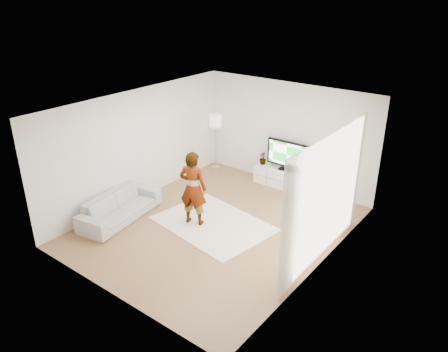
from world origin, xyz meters
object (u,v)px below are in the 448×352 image
Objects in this scene: floor_lamp at (216,123)px; television at (287,155)px; rug at (213,224)px; media_console at (285,179)px; sofa at (120,207)px; player at (193,188)px.

television is at bearing 2.26° from floor_lamp.
floor_lamp is at bearing 127.45° from rug.
floor_lamp is (-2.34, -0.06, 1.14)m from media_console.
sofa is at bearing -119.32° from television.
television is 2.93m from rug.
sofa is (-1.89, -1.12, 0.31)m from rug.
television is 0.72× the size of floor_lamp.
rug is at bearing -96.11° from television.
floor_lamp reaches higher than media_console.
sofa is at bearing 12.81° from player.
television reaches higher than sofa.
media_console is 2.76m from rug.
floor_lamp is at bearing -6.47° from sofa.
media_console is 1.06× the size of floor_lamp.
media_console is 2.61m from floor_lamp.
media_console is at bearing 1.59° from floor_lamp.
television is 0.55× the size of sofa.
player is 1.84m from sofa.
television is at bearing 83.89° from rug.
rug is 0.99m from player.
sofa is at bearing -87.57° from floor_lamp.
media_console is 3.11m from player.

